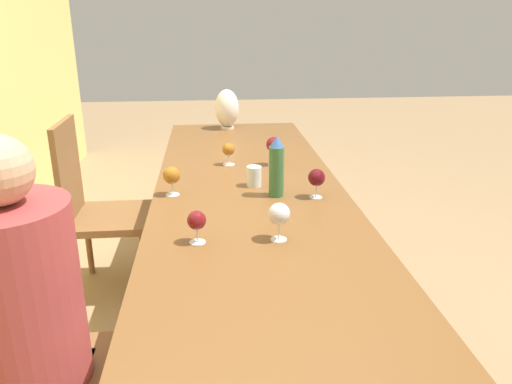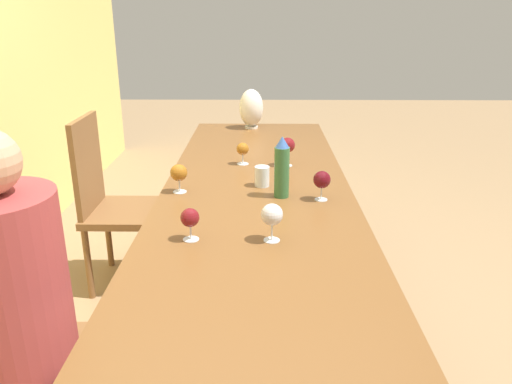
# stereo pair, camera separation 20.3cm
# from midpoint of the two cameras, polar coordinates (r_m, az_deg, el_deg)

# --- Properties ---
(ground_plane) EXTENTS (14.00, 14.00, 0.00)m
(ground_plane) POSITION_cam_midpoint_polar(r_m,az_deg,el_deg) (2.61, -2.77, -15.65)
(ground_plane) COLOR #937551
(dining_table) EXTENTS (3.15, 0.90, 0.72)m
(dining_table) POSITION_cam_midpoint_polar(r_m,az_deg,el_deg) (2.29, -3.04, -1.98)
(dining_table) COLOR brown
(dining_table) RESTS_ON ground_plane
(water_bottle) EXTENTS (0.07, 0.07, 0.28)m
(water_bottle) POSITION_cam_midpoint_polar(r_m,az_deg,el_deg) (2.24, -0.25, 2.82)
(water_bottle) COLOR #336638
(water_bottle) RESTS_ON dining_table
(water_tumbler) EXTENTS (0.07, 0.07, 0.10)m
(water_tumbler) POSITION_cam_midpoint_polar(r_m,az_deg,el_deg) (2.40, -2.66, 1.77)
(water_tumbler) COLOR silver
(water_tumbler) RESTS_ON dining_table
(vase) EXTENTS (0.17, 0.17, 0.28)m
(vase) POSITION_cam_midpoint_polar(r_m,az_deg,el_deg) (3.61, -4.99, 9.48)
(vase) COLOR silver
(vase) RESTS_ON dining_table
(wine_glass_0) EXTENTS (0.08, 0.08, 0.16)m
(wine_glass_0) POSITION_cam_midpoint_polar(r_m,az_deg,el_deg) (2.71, -0.13, 5.38)
(wine_glass_0) COLOR silver
(wine_glass_0) RESTS_ON dining_table
(wine_glass_1) EXTENTS (0.08, 0.08, 0.14)m
(wine_glass_1) POSITION_cam_midpoint_polar(r_m,az_deg,el_deg) (1.81, -0.56, -2.64)
(wine_glass_1) COLOR silver
(wine_glass_1) RESTS_ON dining_table
(wine_glass_3) EXTENTS (0.08, 0.08, 0.14)m
(wine_glass_3) POSITION_cam_midpoint_polar(r_m,az_deg,el_deg) (2.31, -12.14, 1.79)
(wine_glass_3) COLOR silver
(wine_glass_3) RESTS_ON dining_table
(wine_glass_4) EXTENTS (0.07, 0.07, 0.12)m
(wine_glass_4) POSITION_cam_midpoint_polar(r_m,az_deg,el_deg) (2.73, -5.30, 4.77)
(wine_glass_4) COLOR silver
(wine_glass_4) RESTS_ON dining_table
(wine_glass_5) EXTENTS (0.07, 0.07, 0.12)m
(wine_glass_5) POSITION_cam_midpoint_polar(r_m,az_deg,el_deg) (1.82, -10.01, -3.35)
(wine_glass_5) COLOR silver
(wine_glass_5) RESTS_ON dining_table
(wine_glass_6) EXTENTS (0.08, 0.08, 0.13)m
(wine_glass_6) POSITION_cam_midpoint_polar(r_m,az_deg,el_deg) (2.23, 4.37, 1.57)
(wine_glass_6) COLOR silver
(wine_glass_6) RESTS_ON dining_table
(chair_near) EXTENTS (0.44, 0.44, 0.99)m
(chair_near) POSITION_cam_midpoint_polar(r_m,az_deg,el_deg) (1.80, -29.83, -16.79)
(chair_near) COLOR brown
(chair_near) RESTS_ON ground_plane
(chair_far) EXTENTS (0.44, 0.44, 0.99)m
(chair_far) POSITION_cam_midpoint_polar(r_m,az_deg,el_deg) (2.90, -19.81, -1.48)
(chair_far) COLOR brown
(chair_far) RESTS_ON ground_plane
(person_near) EXTENTS (0.35, 0.35, 1.22)m
(person_near) POSITION_cam_midpoint_polar(r_m,az_deg,el_deg) (1.69, -27.74, -13.33)
(person_near) COLOR #2D2D38
(person_near) RESTS_ON ground_plane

